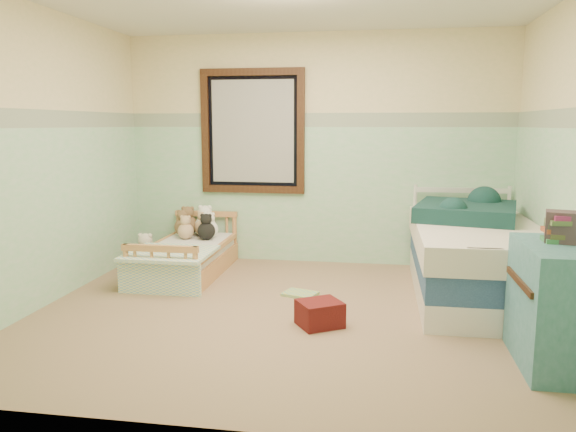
% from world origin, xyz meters
% --- Properties ---
extents(floor, '(4.20, 3.60, 0.02)m').
position_xyz_m(floor, '(0.00, 0.00, -0.01)').
color(floor, brown).
rests_on(floor, ground).
extents(wall_back, '(4.20, 0.04, 2.50)m').
position_xyz_m(wall_back, '(0.00, 1.80, 1.25)').
color(wall_back, beige).
rests_on(wall_back, floor).
extents(wall_front, '(4.20, 0.04, 2.50)m').
position_xyz_m(wall_front, '(0.00, -1.80, 1.25)').
color(wall_front, beige).
rests_on(wall_front, floor).
extents(wall_left, '(0.04, 3.60, 2.50)m').
position_xyz_m(wall_left, '(-2.10, 0.00, 1.25)').
color(wall_left, beige).
rests_on(wall_left, floor).
extents(wainscot_mint, '(4.20, 0.01, 1.50)m').
position_xyz_m(wainscot_mint, '(0.00, 1.79, 0.75)').
color(wainscot_mint, '#82CA92').
rests_on(wainscot_mint, floor).
extents(border_strip, '(4.20, 0.01, 0.15)m').
position_xyz_m(border_strip, '(0.00, 1.79, 1.57)').
color(border_strip, '#517359').
rests_on(border_strip, wall_back).
extents(window_frame, '(1.16, 0.06, 1.36)m').
position_xyz_m(window_frame, '(-0.70, 1.76, 1.45)').
color(window_frame, black).
rests_on(window_frame, wall_back).
extents(window_blinds, '(0.92, 0.01, 1.12)m').
position_xyz_m(window_blinds, '(-0.70, 1.77, 1.45)').
color(window_blinds, beige).
rests_on(window_blinds, window_frame).
extents(toddler_bed_frame, '(0.72, 1.45, 0.19)m').
position_xyz_m(toddler_bed_frame, '(-1.25, 1.05, 0.09)').
color(toddler_bed_frame, '#A16836').
rests_on(toddler_bed_frame, floor).
extents(toddler_mattress, '(0.66, 1.39, 0.12)m').
position_xyz_m(toddler_mattress, '(-1.25, 1.05, 0.25)').
color(toddler_mattress, silver).
rests_on(toddler_mattress, toddler_bed_frame).
extents(patchwork_quilt, '(0.79, 0.72, 0.03)m').
position_xyz_m(patchwork_quilt, '(-1.25, 0.60, 0.32)').
color(patchwork_quilt, '#78B5D7').
rests_on(patchwork_quilt, toddler_mattress).
extents(plush_bed_brown, '(0.22, 0.22, 0.22)m').
position_xyz_m(plush_bed_brown, '(-1.40, 1.55, 0.42)').
color(plush_bed_brown, brown).
rests_on(plush_bed_brown, toddler_mattress).
extents(plush_bed_white, '(0.23, 0.23, 0.23)m').
position_xyz_m(plush_bed_white, '(-1.20, 1.55, 0.42)').
color(plush_bed_white, white).
rests_on(plush_bed_white, toddler_mattress).
extents(plush_bed_tan, '(0.17, 0.17, 0.17)m').
position_xyz_m(plush_bed_tan, '(-1.35, 1.33, 0.39)').
color(plush_bed_tan, tan).
rests_on(plush_bed_tan, toddler_mattress).
extents(plush_bed_dark, '(0.19, 0.19, 0.19)m').
position_xyz_m(plush_bed_dark, '(-1.12, 1.33, 0.40)').
color(plush_bed_dark, black).
rests_on(plush_bed_dark, toddler_mattress).
extents(plush_floor_cream, '(0.24, 0.24, 0.24)m').
position_xyz_m(plush_floor_cream, '(-1.80, 1.30, 0.12)').
color(plush_floor_cream, white).
rests_on(plush_floor_cream, floor).
extents(plush_floor_tan, '(0.21, 0.21, 0.21)m').
position_xyz_m(plush_floor_tan, '(-1.47, 0.54, 0.11)').
color(plush_floor_tan, tan).
rests_on(plush_floor_tan, floor).
extents(twin_bed_frame, '(1.01, 2.02, 0.22)m').
position_xyz_m(twin_bed_frame, '(1.55, 0.71, 0.11)').
color(twin_bed_frame, white).
rests_on(twin_bed_frame, floor).
extents(twin_boxspring, '(1.01, 2.02, 0.22)m').
position_xyz_m(twin_boxspring, '(1.55, 0.71, 0.33)').
color(twin_boxspring, navy).
rests_on(twin_boxspring, twin_bed_frame).
extents(twin_mattress, '(1.05, 2.06, 0.22)m').
position_xyz_m(twin_mattress, '(1.55, 0.71, 0.55)').
color(twin_mattress, white).
rests_on(twin_mattress, twin_boxspring).
extents(teal_blanket, '(1.04, 1.08, 0.14)m').
position_xyz_m(teal_blanket, '(1.50, 1.01, 0.73)').
color(teal_blanket, '#0E3936').
rests_on(teal_blanket, twin_mattress).
extents(dresser, '(0.49, 0.79, 0.79)m').
position_xyz_m(dresser, '(1.84, -0.71, 0.39)').
color(dresser, '#2E6B6F').
rests_on(dresser, floor).
extents(book_stack, '(0.23, 0.20, 0.20)m').
position_xyz_m(book_stack, '(1.84, -0.62, 0.89)').
color(book_stack, brown).
rests_on(book_stack, dresser).
extents(red_pillow, '(0.41, 0.40, 0.20)m').
position_xyz_m(red_pillow, '(0.27, -0.24, 0.10)').
color(red_pillow, maroon).
rests_on(red_pillow, floor).
extents(floor_book, '(0.34, 0.30, 0.03)m').
position_xyz_m(floor_book, '(0.01, 0.50, 0.01)').
color(floor_book, yellow).
rests_on(floor_book, floor).
extents(extra_plush_0, '(0.19, 0.19, 0.19)m').
position_xyz_m(extra_plush_0, '(-1.21, 1.51, 0.40)').
color(extra_plush_0, tan).
rests_on(extra_plush_0, toddler_mattress).
extents(extra_plush_1, '(0.19, 0.19, 0.19)m').
position_xyz_m(extra_plush_1, '(-1.11, 1.43, 0.40)').
color(extra_plush_1, white).
rests_on(extra_plush_1, toddler_mattress).
extents(extra_plush_2, '(0.20, 0.20, 0.20)m').
position_xyz_m(extra_plush_2, '(-1.44, 1.50, 0.40)').
color(extra_plush_2, brown).
rests_on(extra_plush_2, toddler_mattress).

